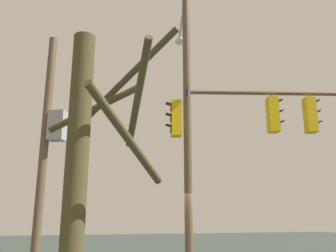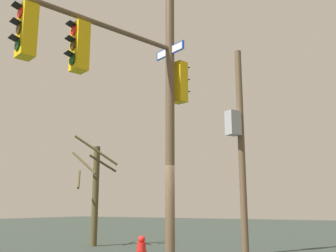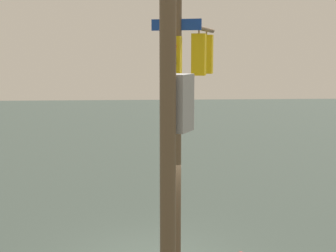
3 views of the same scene
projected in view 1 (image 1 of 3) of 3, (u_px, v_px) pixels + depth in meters
The scene contains 3 objects.
main_signal_pole_assembly at pixel (215, 108), 11.30m from camera, with size 5.33×4.88×9.47m.
secondary_pole_assembly at pixel (47, 147), 9.79m from camera, with size 0.68×0.52×6.90m.
bare_tree_behind_pole at pixel (83, 181), 4.04m from camera, with size 1.55×2.20×4.22m.
Camera 1 is at (4.63, 10.24, 1.74)m, focal length 38.91 mm.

